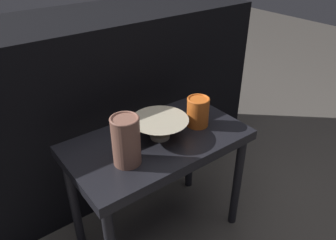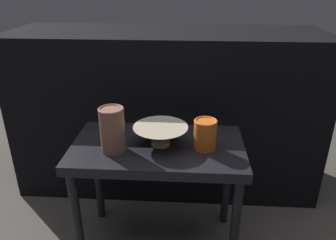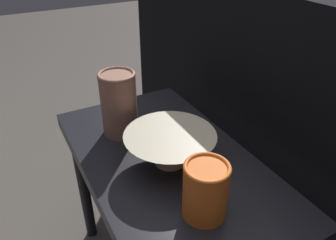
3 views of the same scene
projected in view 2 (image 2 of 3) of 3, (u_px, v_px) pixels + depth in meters
table at (158, 159)px, 1.33m from camera, size 0.69×0.39×0.51m
couch_backdrop at (167, 110)px, 1.82m from camera, size 1.61×0.50×0.87m
bowl at (161, 135)px, 1.28m from camera, size 0.22×0.22×0.08m
vase_textured_left at (112, 129)px, 1.23m from camera, size 0.10×0.10×0.17m
vase_colorful_right at (205, 134)px, 1.25m from camera, size 0.09×0.09×0.12m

